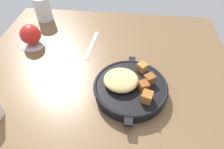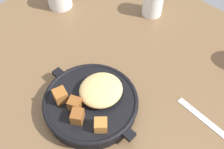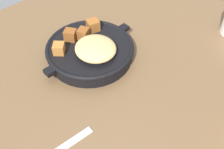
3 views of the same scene
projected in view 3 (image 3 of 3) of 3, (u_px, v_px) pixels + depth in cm
name	position (u px, v px, depth cm)	size (l,w,h in cm)	color
ground_plane	(119.00, 78.00, 70.89)	(108.03, 96.78, 2.40)	brown
cast_iron_skillet	(90.00, 50.00, 72.47)	(28.17, 23.84, 7.11)	black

